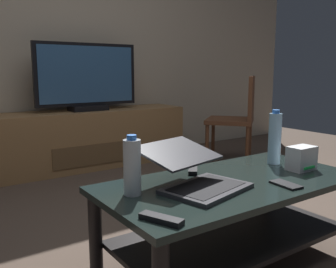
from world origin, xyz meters
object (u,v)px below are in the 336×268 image
object	(u,v)px
media_cabinet	(89,138)
cell_phone	(286,184)
tv_remote	(193,169)
soundbar_remote	(161,219)
dining_chair	(238,115)
router_box	(301,158)
coffee_table	(231,206)
water_bottle_near	(132,167)
television	(87,78)
laptop	(195,173)
water_bottle_far	(275,138)

from	to	relation	value
media_cabinet	cell_phone	bearing A→B (deg)	-91.10
tv_remote	soundbar_remote	world-z (taller)	same
dining_chair	router_box	world-z (taller)	dining_chair
coffee_table	water_bottle_near	world-z (taller)	water_bottle_near
television	soundbar_remote	xyz separation A→B (m)	(-0.72, -2.34, -0.42)
dining_chair	soundbar_remote	world-z (taller)	dining_chair
cell_phone	tv_remote	size ratio (longest dim) A/B	0.88
dining_chair	soundbar_remote	distance (m)	2.51
coffee_table	router_box	distance (m)	0.47
media_cabinet	cell_phone	xyz separation A→B (m)	(-0.04, -2.34, 0.15)
laptop	tv_remote	size ratio (longest dim) A/B	3.04
media_cabinet	television	xyz separation A→B (m)	(0.00, -0.02, 0.58)
television	dining_chair	size ratio (longest dim) A/B	1.13
water_bottle_near	television	bearing A→B (deg)	71.98
media_cabinet	router_box	bearing A→B (deg)	-83.88
laptop	dining_chair	bearing A→B (deg)	39.72
router_box	water_bottle_far	distance (m)	0.19
water_bottle_near	soundbar_remote	world-z (taller)	water_bottle_near
water_bottle_far	laptop	bearing A→B (deg)	-172.25
dining_chair	tv_remote	size ratio (longest dim) A/B	5.46
water_bottle_near	soundbar_remote	size ratio (longest dim) A/B	1.56
tv_remote	laptop	bearing A→B (deg)	-88.09
laptop	cell_phone	distance (m)	0.41
water_bottle_far	tv_remote	distance (m)	0.50
laptop	tv_remote	bearing A→B (deg)	53.01
media_cabinet	water_bottle_near	size ratio (longest dim) A/B	7.76
router_box	tv_remote	bearing A→B (deg)	148.02
router_box	water_bottle_near	size ratio (longest dim) A/B	0.57
laptop	soundbar_remote	bearing A→B (deg)	-145.00
media_cabinet	dining_chair	size ratio (longest dim) A/B	2.21
television	tv_remote	xyz separation A→B (m)	(-0.24, -1.90, -0.42)
router_box	water_bottle_near	bearing A→B (deg)	170.20
tv_remote	soundbar_remote	distance (m)	0.66
coffee_table	water_bottle_far	distance (m)	0.50
water_bottle_far	tv_remote	xyz separation A→B (m)	(-0.47, 0.13, -0.13)
water_bottle_near	router_box	bearing A→B (deg)	-9.80
dining_chair	router_box	bearing A→B (deg)	-124.69
coffee_table	laptop	xyz separation A→B (m)	(-0.21, 0.02, 0.19)
television	router_box	size ratio (longest dim) A/B	6.95
coffee_table	water_bottle_far	xyz separation A→B (m)	(0.41, 0.10, 0.27)
tv_remote	soundbar_remote	size ratio (longest dim) A/B	1.00
dining_chair	water_bottle_far	world-z (taller)	dining_chair
television	water_bottle_near	world-z (taller)	television
dining_chair	soundbar_remote	xyz separation A→B (m)	(-1.95, -1.58, -0.07)
coffee_table	tv_remote	size ratio (longest dim) A/B	7.79
tv_remote	router_box	bearing A→B (deg)	6.92
media_cabinet	water_bottle_far	world-z (taller)	water_bottle_far
dining_chair	tv_remote	distance (m)	1.86
tv_remote	soundbar_remote	bearing A→B (deg)	-98.91
media_cabinet	laptop	xyz separation A→B (m)	(-0.40, -2.13, 0.21)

